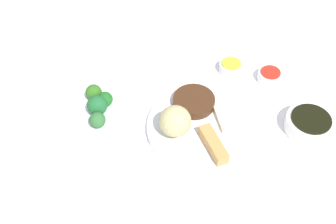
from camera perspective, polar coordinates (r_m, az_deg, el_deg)
The scene contains 17 objects.
tabletop at distance 1.01m, azimuth 3.00°, elevation -1.40°, with size 2.20×2.20×0.02m, color white.
main_plate at distance 0.98m, azimuth 4.75°, elevation -2.10°, with size 0.26×0.26×0.02m, color white.
rice_scoop at distance 0.93m, azimuth 0.97°, elevation -1.27°, with size 0.07×0.07×0.07m, color tan.
spring_roll at distance 0.92m, azimuth 6.21°, elevation -4.40°, with size 0.10×0.03×0.03m, color tan.
crab_rangoon_wonton at distance 0.99m, azimuth 8.52°, elevation -0.72°, with size 0.08×0.06×0.01m, color beige.
stir_fry_heap at distance 1.00m, azimuth 3.55°, elevation 1.45°, with size 0.10×0.10×0.02m, color #442714.
broccoli_plate at distance 1.02m, azimuth -9.61°, elevation -0.16°, with size 0.19×0.19×0.01m, color white.
broccoli_floret_0 at distance 0.99m, azimuth -9.65°, elevation 0.91°, with size 0.05×0.05×0.05m, color #206430.
broccoli_floret_1 at distance 1.01m, azimuth -8.56°, elevation 1.76°, with size 0.04×0.04×0.04m, color #1F6621.
broccoli_floret_2 at distance 0.97m, azimuth -9.61°, elevation -1.09°, with size 0.04×0.04×0.04m, color #326A34.
broccoli_floret_3 at distance 1.03m, azimuth -10.11°, elevation 2.65°, with size 0.04×0.04×0.04m, color #326D1E.
soy_sauce_bowl at distance 1.02m, azimuth 18.74°, elevation -1.61°, with size 0.11×0.11×0.04m, color white.
soy_sauce_bowl_liquid at distance 1.01m, azimuth 19.01°, elevation -0.90°, with size 0.09×0.09×0.00m, color black.
sauce_ramekin_hot_mustard at distance 1.12m, azimuth 8.57°, elevation 6.03°, with size 0.06×0.06×0.03m, color white.
sauce_ramekin_hot_mustard_liquid at distance 1.11m, azimuth 8.66°, elevation 6.59°, with size 0.05×0.05×0.00m, color yellow.
sauce_ramekin_sweet_and_sour at distance 1.11m, azimuth 13.86°, elevation 4.61°, with size 0.06×0.06×0.03m, color white.
sauce_ramekin_sweet_and_sour_liquid at distance 1.10m, azimuth 14.00°, elevation 5.15°, with size 0.05×0.05×0.00m, color red.
Camera 1 is at (-0.51, 0.39, 0.78)m, focal length 44.62 mm.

